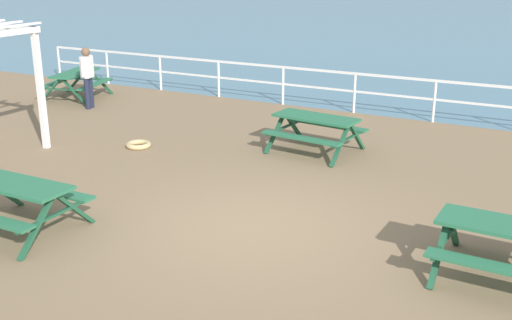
{
  "coord_description": "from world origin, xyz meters",
  "views": [
    {
      "loc": [
        4.22,
        -7.96,
        4.08
      ],
      "look_at": [
        -0.37,
        0.83,
        0.8
      ],
      "focal_mm": 44.2,
      "sensor_mm": 36.0,
      "label": 1
    }
  ],
  "objects_px": {
    "picnic_table_near_left": "(316,125)",
    "picnic_table_seaward": "(509,239)",
    "visitor": "(87,74)",
    "picnic_table_far_right": "(16,195)",
    "picnic_table_mid_centre": "(75,79)"
  },
  "relations": [
    {
      "from": "picnic_table_seaward",
      "to": "visitor",
      "type": "distance_m",
      "value": 12.31
    },
    {
      "from": "picnic_table_seaward",
      "to": "picnic_table_far_right",
      "type": "bearing_deg",
      "value": -163.06
    },
    {
      "from": "picnic_table_near_left",
      "to": "picnic_table_mid_centre",
      "type": "bearing_deg",
      "value": 175.69
    },
    {
      "from": "picnic_table_seaward",
      "to": "visitor",
      "type": "height_order",
      "value": "visitor"
    },
    {
      "from": "picnic_table_near_left",
      "to": "picnic_table_seaward",
      "type": "bearing_deg",
      "value": -36.24
    },
    {
      "from": "picnic_table_far_right",
      "to": "visitor",
      "type": "bearing_deg",
      "value": 124.1
    },
    {
      "from": "picnic_table_near_left",
      "to": "picnic_table_seaward",
      "type": "relative_size",
      "value": 1.06
    },
    {
      "from": "picnic_table_mid_centre",
      "to": "picnic_table_seaward",
      "type": "height_order",
      "value": "same"
    },
    {
      "from": "picnic_table_near_left",
      "to": "visitor",
      "type": "relative_size",
      "value": 1.18
    },
    {
      "from": "picnic_table_far_right",
      "to": "picnic_table_near_left",
      "type": "bearing_deg",
      "value": 66.98
    },
    {
      "from": "picnic_table_far_right",
      "to": "picnic_table_seaward",
      "type": "height_order",
      "value": "same"
    },
    {
      "from": "picnic_table_near_left",
      "to": "visitor",
      "type": "bearing_deg",
      "value": -179.94
    },
    {
      "from": "visitor",
      "to": "picnic_table_mid_centre",
      "type": "bearing_deg",
      "value": 135.59
    },
    {
      "from": "picnic_table_far_right",
      "to": "visitor",
      "type": "height_order",
      "value": "visitor"
    },
    {
      "from": "picnic_table_near_left",
      "to": "picnic_table_seaward",
      "type": "xyz_separation_m",
      "value": [
        4.34,
        -4.02,
        0.0
      ]
    }
  ]
}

